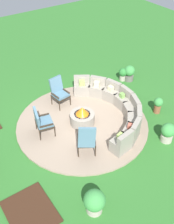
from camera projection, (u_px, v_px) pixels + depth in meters
name	position (u px, v px, depth m)	size (l,w,h in m)	color
ground_plane	(82.00, 124.00, 9.57)	(24.00, 24.00, 0.00)	#2D6B28
patio_circle	(82.00, 123.00, 9.55)	(4.62, 4.62, 0.06)	gray
mulch_bed_right	(30.00, 211.00, 6.90)	(1.41, 1.15, 0.04)	#382114
fire_pit	(82.00, 117.00, 9.37)	(0.86, 0.86, 0.68)	gray
curved_stone_bench	(115.00, 107.00, 9.73)	(3.86, 2.08, 0.76)	gray
lounge_chair_front_left	(59.00, 91.00, 10.04)	(0.66, 0.61, 1.11)	#2D2319
lounge_chair_front_right	(42.00, 121.00, 8.78)	(0.74, 0.68, 1.03)	#2D2319
lounge_chair_back_left	(87.00, 139.00, 8.07)	(0.76, 0.77, 1.15)	#2D2319
potted_plant_0	(129.00, 73.00, 11.60)	(0.46, 0.46, 0.70)	#605B56
potted_plant_1	(95.00, 202.00, 6.70)	(0.57, 0.57, 0.73)	#A89E8E
potted_plant_2	(158.00, 104.00, 9.86)	(0.34, 0.34, 0.64)	brown
potted_plant_3	(123.00, 74.00, 11.64)	(0.37, 0.37, 0.57)	#A89E8E
potted_plant_4	(168.00, 132.00, 8.69)	(0.47, 0.47, 0.69)	#A89E8E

